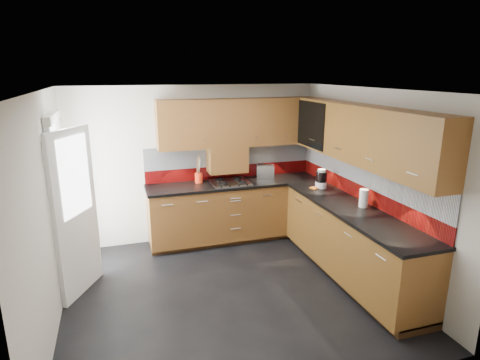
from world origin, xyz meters
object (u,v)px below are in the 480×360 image
object	(u,v)px
gas_hob	(230,182)
utensil_pot	(199,176)
toaster	(265,171)
food_processor	(321,179)

from	to	relation	value
gas_hob	utensil_pot	bearing A→B (deg)	158.34
toaster	food_processor	size ratio (longest dim) A/B	1.14
utensil_pot	food_processor	xyz separation A→B (m)	(1.65, -0.82, 0.03)
utensil_pot	toaster	world-z (taller)	utensil_pot
toaster	food_processor	xyz separation A→B (m)	(0.56, -0.82, 0.03)
toaster	food_processor	bearing A→B (deg)	-55.59
utensil_pot	food_processor	bearing A→B (deg)	-26.41
gas_hob	utensil_pot	xyz separation A→B (m)	(-0.45, 0.18, 0.08)
food_processor	utensil_pot	bearing A→B (deg)	153.59
utensil_pot	food_processor	world-z (taller)	utensil_pot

